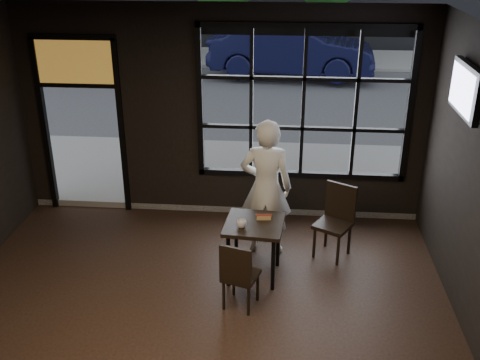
# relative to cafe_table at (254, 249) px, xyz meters

# --- Properties ---
(ceiling) EXTENTS (6.00, 7.00, 0.02)m
(ceiling) POSITION_rel_cafe_table_xyz_m (-0.61, -1.78, 2.82)
(ceiling) COLOR black
(ceiling) RESTS_ON ground
(window_frame) EXTENTS (3.06, 0.12, 2.28)m
(window_frame) POSITION_rel_cafe_table_xyz_m (0.59, 1.72, 1.41)
(window_frame) COLOR black
(window_frame) RESTS_ON ground
(stained_transom) EXTENTS (1.20, 0.06, 0.70)m
(stained_transom) POSITION_rel_cafe_table_xyz_m (-2.71, 1.72, 1.96)
(stained_transom) COLOR orange
(stained_transom) RESTS_ON ground
(street_asphalt) EXTENTS (60.00, 41.00, 0.04)m
(street_asphalt) POSITION_rel_cafe_table_xyz_m (-0.61, 22.22, -0.41)
(street_asphalt) COLOR #545456
(street_asphalt) RESTS_ON ground
(cafe_table) EXTENTS (0.77, 0.77, 0.77)m
(cafe_table) POSITION_rel_cafe_table_xyz_m (0.00, 0.00, 0.00)
(cafe_table) COLOR black
(cafe_table) RESTS_ON floor
(chair_near) EXTENTS (0.47, 0.47, 0.88)m
(chair_near) POSITION_rel_cafe_table_xyz_m (-0.11, -0.64, 0.05)
(chair_near) COLOR black
(chair_near) RESTS_ON floor
(chair_window) EXTENTS (0.59, 0.59, 1.00)m
(chair_window) POSITION_rel_cafe_table_xyz_m (1.02, 0.58, 0.12)
(chair_window) COLOR black
(chair_window) RESTS_ON floor
(man) EXTENTS (0.71, 0.49, 1.90)m
(man) POSITION_rel_cafe_table_xyz_m (0.11, 0.65, 0.56)
(man) COLOR silver
(man) RESTS_ON floor
(hotdog) EXTENTS (0.21, 0.10, 0.06)m
(hotdog) POSITION_rel_cafe_table_xyz_m (0.11, 0.11, 0.41)
(hotdog) COLOR tan
(hotdog) RESTS_ON cafe_table
(cup) EXTENTS (0.15, 0.15, 0.10)m
(cup) POSITION_rel_cafe_table_xyz_m (-0.15, -0.14, 0.43)
(cup) COLOR silver
(cup) RESTS_ON cafe_table
(tv) EXTENTS (0.11, 0.97, 0.57)m
(tv) POSITION_rel_cafe_table_xyz_m (2.32, 0.12, 2.08)
(tv) COLOR black
(tv) RESTS_ON wall_right
(navy_car) EXTENTS (4.93, 2.10, 1.58)m
(navy_car) POSITION_rel_cafe_table_xyz_m (0.43, 10.52, 0.50)
(navy_car) COLOR black
(navy_car) RESTS_ON street_asphalt
(maroon_car) EXTENTS (4.37, 2.35, 1.41)m
(maroon_car) POSITION_rel_cafe_table_xyz_m (-5.11, 10.44, 0.42)
(maroon_car) COLOR #5B1814
(maroon_car) RESTS_ON street_asphalt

